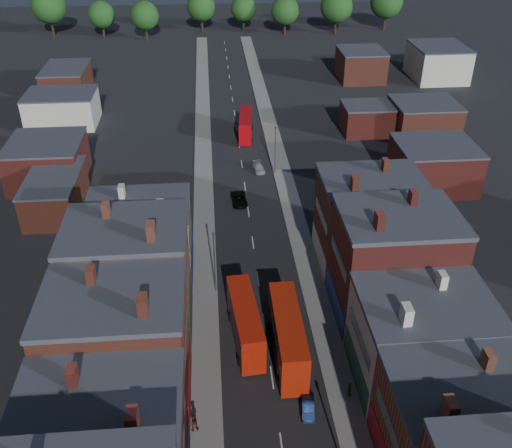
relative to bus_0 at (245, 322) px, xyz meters
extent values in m
cube|color=gray|center=(-4.26, 28.52, -2.45)|extent=(3.00, 200.00, 0.12)
cube|color=gray|center=(8.74, 28.52, -2.45)|extent=(3.00, 200.00, 0.12)
cylinder|color=slate|center=(-2.96, 8.52, 1.49)|extent=(0.16, 0.16, 8.00)
cube|color=slate|center=(-2.96, 8.52, 5.49)|extent=(0.25, 0.70, 0.25)
cylinder|color=slate|center=(7.44, 38.52, 1.49)|extent=(0.16, 0.16, 8.00)
cube|color=slate|center=(7.44, 38.52, 5.49)|extent=(0.25, 0.70, 0.25)
cube|color=red|center=(0.00, 0.00, -0.01)|extent=(3.42, 10.94, 4.30)
cube|color=black|center=(0.00, 0.00, -0.84)|extent=(3.40, 10.09, 0.88)
cube|color=black|center=(0.00, 0.00, 1.01)|extent=(3.40, 10.09, 0.88)
cylinder|color=black|center=(-0.90, -3.54, -2.02)|extent=(0.38, 1.00, 0.98)
cylinder|color=black|center=(1.53, -3.32, -2.02)|extent=(0.38, 1.00, 0.98)
cylinder|color=black|center=(-1.53, 3.32, -2.02)|extent=(0.38, 1.00, 0.98)
cylinder|color=black|center=(0.90, 3.54, -2.02)|extent=(0.38, 1.00, 0.98)
cube|color=red|center=(4.10, -2.64, 0.21)|extent=(2.67, 11.73, 4.69)
cube|color=black|center=(4.10, -2.64, -0.70)|extent=(2.73, 10.79, 0.96)
cube|color=black|center=(4.10, -2.64, 1.33)|extent=(2.73, 10.79, 0.96)
cylinder|color=black|center=(2.76, -6.39, -1.97)|extent=(0.32, 1.07, 1.07)
cylinder|color=black|center=(5.43, -6.40, -1.97)|extent=(0.32, 1.07, 1.07)
cylinder|color=black|center=(2.77, 1.11, -1.97)|extent=(0.32, 1.07, 1.07)
cylinder|color=black|center=(5.43, 1.11, -1.97)|extent=(0.32, 1.07, 1.07)
cube|color=#A7070C|center=(3.74, 54.08, -0.20)|extent=(3.17, 10.14, 3.99)
cube|color=black|center=(3.74, 54.08, -0.97)|extent=(3.15, 9.35, 0.82)
cube|color=black|center=(3.74, 54.08, 0.76)|extent=(3.15, 9.35, 0.82)
cylinder|color=black|center=(2.32, 51.01, -2.05)|extent=(0.35, 0.93, 0.91)
cylinder|color=black|center=(4.58, 50.80, -2.05)|extent=(0.35, 0.93, 0.91)
cylinder|color=black|center=(2.90, 57.37, -2.05)|extent=(0.35, 0.93, 0.91)
cylinder|color=black|center=(5.16, 57.16, -2.05)|extent=(0.35, 0.93, 0.91)
imported|color=navy|center=(5.10, -9.82, -1.98)|extent=(1.52, 3.33, 1.06)
imported|color=black|center=(1.04, 29.31, -1.86)|extent=(2.43, 4.77, 1.29)
imported|color=#BBBBBB|center=(4.87, 39.85, -1.95)|extent=(2.06, 4.02, 1.12)
imported|color=#46251C|center=(-5.38, -11.12, -1.50)|extent=(0.94, 0.64, 1.78)
imported|color=#4F4944|center=(9.27, -8.40, -1.57)|extent=(0.57, 1.01, 1.63)
camera|label=1|loc=(-2.64, -44.83, 40.11)|focal=40.00mm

